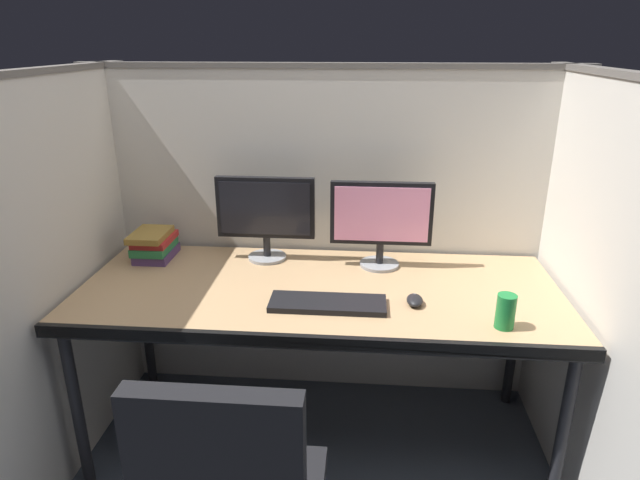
# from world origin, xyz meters

# --- Properties ---
(cubicle_partition_rear) EXTENTS (2.21, 0.06, 1.57)m
(cubicle_partition_rear) POSITION_xyz_m (0.00, 0.74, 0.79)
(cubicle_partition_rear) COLOR beige
(cubicle_partition_rear) RESTS_ON ground
(cubicle_partition_left) EXTENTS (0.06, 1.41, 1.57)m
(cubicle_partition_left) POSITION_xyz_m (-0.99, 0.20, 0.79)
(cubicle_partition_left) COLOR beige
(cubicle_partition_left) RESTS_ON ground
(cubicle_partition_right) EXTENTS (0.06, 1.41, 1.57)m
(cubicle_partition_right) POSITION_xyz_m (0.99, 0.20, 0.79)
(cubicle_partition_right) COLOR beige
(cubicle_partition_right) RESTS_ON ground
(desk) EXTENTS (1.90, 0.80, 0.74)m
(desk) POSITION_xyz_m (0.00, 0.29, 0.69)
(desk) COLOR tan
(desk) RESTS_ON ground
(monitor_left) EXTENTS (0.43, 0.17, 0.37)m
(monitor_left) POSITION_xyz_m (-0.26, 0.57, 0.96)
(monitor_left) COLOR gray
(monitor_left) RESTS_ON desk
(monitor_right) EXTENTS (0.43, 0.17, 0.37)m
(monitor_right) POSITION_xyz_m (0.24, 0.53, 0.96)
(monitor_right) COLOR gray
(monitor_right) RESTS_ON desk
(keyboard_main) EXTENTS (0.43, 0.15, 0.02)m
(keyboard_main) POSITION_xyz_m (0.05, 0.13, 0.75)
(keyboard_main) COLOR black
(keyboard_main) RESTS_ON desk
(computer_mouse) EXTENTS (0.06, 0.10, 0.04)m
(computer_mouse) POSITION_xyz_m (0.37, 0.18, 0.76)
(computer_mouse) COLOR black
(computer_mouse) RESTS_ON desk
(book_stack) EXTENTS (0.16, 0.23, 0.13)m
(book_stack) POSITION_xyz_m (-0.76, 0.54, 0.80)
(book_stack) COLOR #4C3366
(book_stack) RESTS_ON desk
(soda_can) EXTENTS (0.07, 0.07, 0.12)m
(soda_can) POSITION_xyz_m (0.66, 0.03, 0.80)
(soda_can) COLOR #197233
(soda_can) RESTS_ON desk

